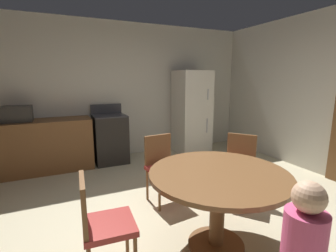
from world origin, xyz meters
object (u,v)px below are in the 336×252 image
at_px(refrigerator, 192,112).
at_px(chair_north, 162,164).
at_px(oven_range, 110,138).
at_px(microwave, 17,114).
at_px(chair_northeast, 239,163).
at_px(dining_table, 218,187).
at_px(chair_west, 100,221).

xyz_separation_m(refrigerator, chair_north, (-1.46, -1.77, -0.38)).
distance_m(oven_range, chair_north, 1.85).
relative_size(oven_range, microwave, 2.50).
relative_size(chair_northeast, chair_north, 1.00).
bearing_deg(chair_northeast, dining_table, -0.00).
distance_m(microwave, dining_table, 3.48).
distance_m(dining_table, chair_west, 1.07).
relative_size(refrigerator, dining_table, 1.37).
distance_m(oven_range, microwave, 1.59).
bearing_deg(chair_northeast, refrigerator, -142.55).
bearing_deg(refrigerator, chair_northeast, -103.41).
height_order(oven_range, chair_north, oven_range).
height_order(oven_range, refrigerator, refrigerator).
height_order(microwave, chair_northeast, microwave).
bearing_deg(refrigerator, chair_west, -131.10).
bearing_deg(chair_west, refrigerator, 52.73).
relative_size(oven_range, chair_north, 1.26).
relative_size(chair_west, chair_north, 1.00).
height_order(chair_west, chair_north, same).
distance_m(microwave, chair_northeast, 3.56).
height_order(refrigerator, dining_table, refrigerator).
relative_size(microwave, chair_north, 0.51).
bearing_deg(refrigerator, chair_north, -129.44).
relative_size(chair_west, chair_northeast, 1.00).
distance_m(oven_range, chair_northeast, 2.54).
bearing_deg(dining_table, chair_north, 96.08).
xyz_separation_m(chair_west, chair_north, (0.95, 0.99, 0.00)).
bearing_deg(refrigerator, oven_range, 178.26).
xyz_separation_m(dining_table, chair_west, (-1.07, 0.07, -0.11)).
height_order(microwave, chair_north, microwave).
distance_m(refrigerator, dining_table, 3.15).
bearing_deg(chair_west, dining_table, 0.00).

